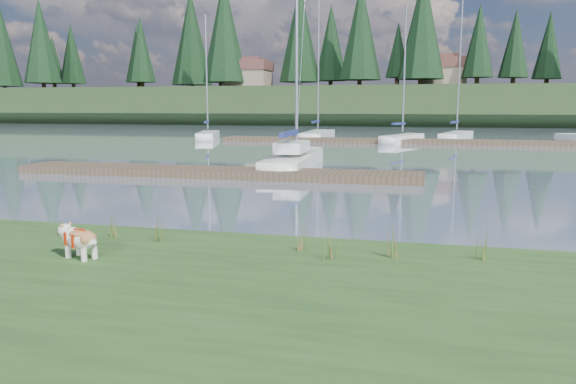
# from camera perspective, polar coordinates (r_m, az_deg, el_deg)

# --- Properties ---
(ground) EXTENTS (200.00, 200.00, 0.00)m
(ground) POSITION_cam_1_polar(r_m,az_deg,el_deg) (41.56, 8.30, 4.98)
(ground) COLOR gray
(ground) RESTS_ON ground
(bank) EXTENTS (60.00, 9.00, 0.35)m
(bank) POSITION_cam_1_polar(r_m,az_deg,el_deg) (7.09, -22.19, -12.94)
(bank) COLOR #2F5222
(bank) RESTS_ON ground
(ridge) EXTENTS (200.00, 20.00, 5.00)m
(ridge) POSITION_cam_1_polar(r_m,az_deg,el_deg) (84.38, 11.22, 8.51)
(ridge) COLOR #1F3218
(ridge) RESTS_ON ground
(bulldog) EXTENTS (0.87, 0.54, 0.51)m
(bulldog) POSITION_cam_1_polar(r_m,az_deg,el_deg) (9.38, -20.42, -4.41)
(bulldog) COLOR silver
(bulldog) RESTS_ON bank
(sailboat_main) EXTENTS (1.96, 8.15, 11.71)m
(sailboat_main) POSITION_cam_1_polar(r_m,az_deg,el_deg) (25.16, 0.84, 3.58)
(sailboat_main) COLOR white
(sailboat_main) RESTS_ON ground
(dock_near) EXTENTS (16.00, 2.00, 0.30)m
(dock_near) POSITION_cam_1_polar(r_m,az_deg,el_deg) (21.95, -7.64, 2.01)
(dock_near) COLOR #4C3D2C
(dock_near) RESTS_ON ground
(dock_far) EXTENTS (26.00, 2.20, 0.30)m
(dock_far) POSITION_cam_1_polar(r_m,az_deg,el_deg) (41.41, 11.07, 5.10)
(dock_far) COLOR #4C3D2C
(dock_far) RESTS_ON ground
(sailboat_bg_0) EXTENTS (3.12, 6.85, 9.92)m
(sailboat_bg_0) POSITION_cam_1_polar(r_m,az_deg,el_deg) (46.82, -8.06, 5.80)
(sailboat_bg_0) COLOR white
(sailboat_bg_0) RESTS_ON ground
(sailboat_bg_1) EXTENTS (1.89, 8.77, 12.94)m
(sailboat_bg_1) POSITION_cam_1_polar(r_m,az_deg,el_deg) (47.55, 3.21, 5.92)
(sailboat_bg_1) COLOR white
(sailboat_bg_1) RESTS_ON ground
(sailboat_bg_2) EXTENTS (3.34, 6.50, 9.85)m
(sailboat_bg_2) POSITION_cam_1_polar(r_m,az_deg,el_deg) (42.78, 11.82, 5.44)
(sailboat_bg_2) COLOR white
(sailboat_bg_2) RESTS_ON ground
(sailboat_bg_3) EXTENTS (3.24, 7.59, 11.02)m
(sailboat_bg_3) POSITION_cam_1_polar(r_m,az_deg,el_deg) (47.87, 16.90, 5.58)
(sailboat_bg_3) COLOR white
(sailboat_bg_3) RESTS_ON ground
(weed_0) EXTENTS (0.17, 0.14, 0.51)m
(weed_0) POSITION_cam_1_polar(r_m,az_deg,el_deg) (10.14, -12.79, -3.71)
(weed_0) COLOR #475B23
(weed_0) RESTS_ON bank
(weed_1) EXTENTS (0.17, 0.14, 0.52)m
(weed_1) POSITION_cam_1_polar(r_m,az_deg,el_deg) (9.20, 1.52, -4.75)
(weed_1) COLOR #475B23
(weed_1) RESTS_ON bank
(weed_2) EXTENTS (0.17, 0.14, 0.58)m
(weed_2) POSITION_cam_1_polar(r_m,az_deg,el_deg) (9.01, 10.58, -5.00)
(weed_2) COLOR #475B23
(weed_2) RESTS_ON bank
(weed_3) EXTENTS (0.17, 0.14, 0.47)m
(weed_3) POSITION_cam_1_polar(r_m,az_deg,el_deg) (10.70, -17.38, -3.34)
(weed_3) COLOR #475B23
(weed_3) RESTS_ON bank
(weed_4) EXTENTS (0.17, 0.14, 0.49)m
(weed_4) POSITION_cam_1_polar(r_m,az_deg,el_deg) (8.75, 4.43, -5.56)
(weed_4) COLOR #475B23
(weed_4) RESTS_ON bank
(weed_5) EXTENTS (0.17, 0.14, 0.53)m
(weed_5) POSITION_cam_1_polar(r_m,az_deg,el_deg) (9.21, 19.25, -5.18)
(weed_5) COLOR #475B23
(weed_5) RESTS_ON bank
(mud_lip) EXTENTS (60.00, 0.50, 0.14)m
(mud_lip) POSITION_cam_1_polar(r_m,az_deg,el_deg) (10.80, -8.35, -5.50)
(mud_lip) COLOR #33281C
(mud_lip) RESTS_ON ground
(conifer_0) EXTENTS (5.72, 5.72, 14.15)m
(conifer_0) POSITION_cam_1_polar(r_m,az_deg,el_deg) (98.52, -23.81, 13.87)
(conifer_0) COLOR #382619
(conifer_0) RESTS_ON ridge
(conifer_1) EXTENTS (4.40, 4.40, 11.30)m
(conifer_1) POSITION_cam_1_polar(r_m,az_deg,el_deg) (93.69, -14.70, 13.79)
(conifer_1) COLOR #382619
(conifer_1) RESTS_ON ridge
(conifer_2) EXTENTS (6.60, 6.60, 16.05)m
(conifer_2) POSITION_cam_1_polar(r_m,az_deg,el_deg) (85.10, -6.49, 16.08)
(conifer_2) COLOR #382619
(conifer_2) RESTS_ON ridge
(conifer_3) EXTENTS (4.84, 4.84, 12.25)m
(conifer_3) POSITION_cam_1_polar(r_m,az_deg,el_deg) (84.93, 4.39, 14.89)
(conifer_3) COLOR #382619
(conifer_3) RESTS_ON ridge
(conifer_4) EXTENTS (6.16, 6.16, 15.10)m
(conifer_4) POSITION_cam_1_polar(r_m,az_deg,el_deg) (77.98, 13.50, 16.23)
(conifer_4) COLOR #382619
(conifer_4) RESTS_ON ridge
(conifer_5) EXTENTS (3.96, 3.96, 10.35)m
(conifer_5) POSITION_cam_1_polar(r_m,az_deg,el_deg) (82.42, 22.08, 13.84)
(conifer_5) COLOR #382619
(conifer_5) RESTS_ON ridge
(house_0) EXTENTS (6.30, 5.30, 4.65)m
(house_0) POSITION_cam_1_polar(r_m,az_deg,el_deg) (85.46, -4.01, 11.88)
(house_0) COLOR gray
(house_0) RESTS_ON ridge
(house_1) EXTENTS (6.30, 5.30, 4.65)m
(house_1) POSITION_cam_1_polar(r_m,az_deg,el_deg) (82.43, 15.51, 11.70)
(house_1) COLOR gray
(house_1) RESTS_ON ridge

